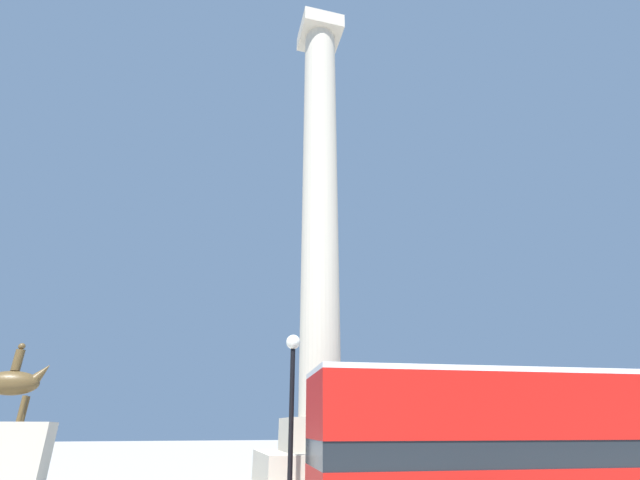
{
  "coord_description": "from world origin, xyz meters",
  "views": [
    {
      "loc": [
        -4.24,
        -16.42,
        3.01
      ],
      "look_at": [
        0.0,
        0.0,
        10.44
      ],
      "focal_mm": 24.0,
      "sensor_mm": 36.0,
      "label": 1
    }
  ],
  "objects": [
    {
      "name": "street_lamp",
      "position": [
        -1.76,
        -3.59,
        3.16
      ],
      "size": [
        0.43,
        0.43,
        5.57
      ],
      "color": "black",
      "rests_on": "ground_plane"
    },
    {
      "name": "monument_column",
      "position": [
        0.0,
        0.0,
        6.88
      ],
      "size": [
        5.93,
        5.93,
        24.38
      ],
      "color": "#BCB29E",
      "rests_on": "ground_plane"
    },
    {
      "name": "bus_b",
      "position": [
        3.87,
        -6.65,
        2.37
      ],
      "size": [
        11.46,
        3.61,
        4.28
      ],
      "rotation": [
        0.0,
        0.0,
        -0.09
      ],
      "color": "#B7140F",
      "rests_on": "ground_plane"
    }
  ]
}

